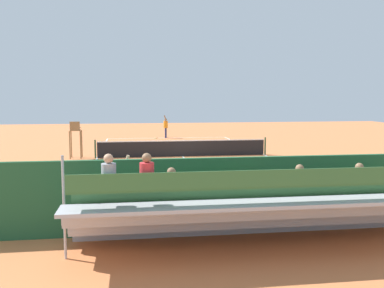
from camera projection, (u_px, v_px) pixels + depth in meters
name	position (u px, v px, depth m)	size (l,w,h in m)	color
ground_plane	(183.00, 156.00, 25.44)	(60.00, 60.00, 0.00)	#D17542
court_line_markings	(183.00, 156.00, 25.48)	(10.10, 22.20, 0.01)	white
tennis_net	(183.00, 148.00, 25.38)	(10.30, 0.10, 1.07)	black
backdrop_wall	(244.00, 193.00, 11.56)	(18.00, 0.16, 2.00)	#235633
bleacher_stand	(256.00, 209.00, 10.22)	(9.06, 2.40, 2.48)	#B2B2B7
umpire_chair	(75.00, 136.00, 24.49)	(0.67, 0.67, 2.14)	olive
courtside_bench	(338.00, 199.00, 12.76)	(1.80, 0.40, 0.93)	#234C2D
equipment_bag	(282.00, 215.00, 12.42)	(0.90, 0.36, 0.36)	#334C8C
tennis_player	(166.00, 126.00, 36.20)	(0.42, 0.55, 1.93)	navy
tennis_racket	(155.00, 138.00, 35.75)	(0.47, 0.55, 0.03)	black
tennis_ball_near	(162.00, 140.00, 34.61)	(0.07, 0.07, 0.07)	#CCDB33
tennis_ball_far	(199.00, 141.00, 33.26)	(0.07, 0.07, 0.07)	#CCDB33
line_judge	(125.00, 187.00, 12.23)	(0.40, 0.54, 1.93)	#232328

